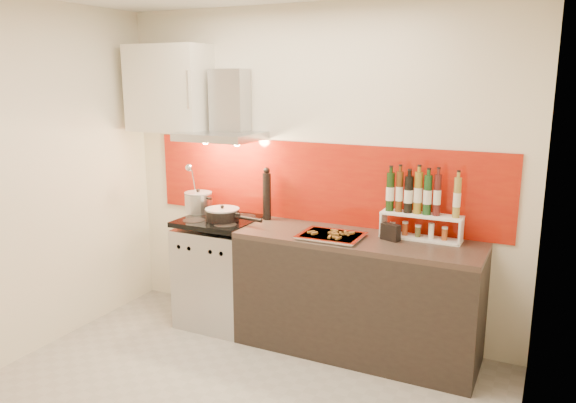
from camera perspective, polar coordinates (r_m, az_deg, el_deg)
The scene contains 15 objects.
back_wall at distance 4.50m, azimuth 2.51°, elevation 2.99°, with size 3.40×0.02×2.60m, color silver.
left_wall at distance 4.44m, azimuth -25.99°, elevation 1.58°, with size 0.02×2.80×2.60m, color silver.
right_wall at distance 2.78m, azimuth 23.68°, elevation -4.19°, with size 0.02×2.80×2.60m, color silver.
backsplash at distance 4.48m, azimuth 3.03°, elevation 1.91°, with size 3.00×0.02×0.64m, color #9A1008.
range_stove at distance 4.78m, azimuth -6.85°, elevation -7.16°, with size 0.60×0.60×0.91m.
counter at distance 4.29m, azimuth 7.00°, elevation -9.42°, with size 1.80×0.60×0.90m.
range_hood at distance 4.63m, azimuth -6.31°, elevation 8.72°, with size 0.62×0.50×0.61m.
upper_cabinet at distance 4.93m, azimuth -11.98°, elevation 11.17°, with size 0.70×0.35×0.72m, color silver.
stock_pot at distance 4.87m, azimuth -9.08°, elevation -0.05°, with size 0.24×0.24×0.20m.
saute_pan at distance 4.57m, azimuth -6.61°, elevation -1.31°, with size 0.53×0.28×0.13m.
utensil_jar at distance 4.80m, azimuth -9.60°, elevation 0.18°, with size 0.09×0.14×0.45m.
pepper_mill at distance 4.57m, azimuth -2.17°, elevation 0.73°, with size 0.07×0.07×0.43m.
step_shelf at distance 4.12m, azimuth 13.16°, elevation -0.58°, with size 0.58×0.16×0.49m.
caddy_box at distance 4.09m, azimuth 10.37°, elevation -3.08°, with size 0.14×0.06×0.12m, color black.
baking_tray at distance 4.11m, azimuth 4.44°, elevation -3.47°, with size 0.46×0.36×0.03m.
Camera 1 is at (1.76, -2.67, 2.05)m, focal length 35.00 mm.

